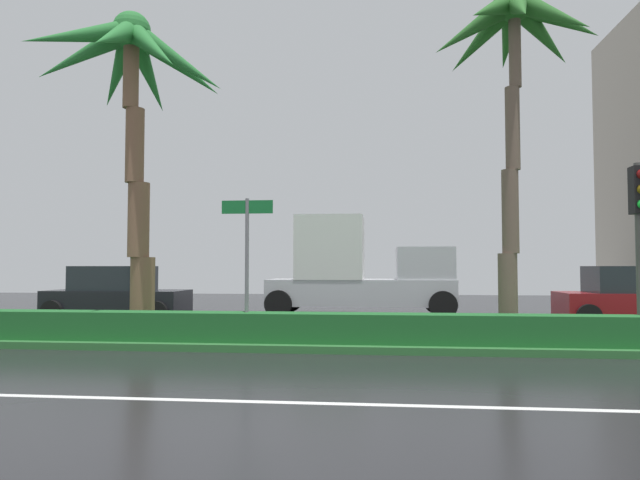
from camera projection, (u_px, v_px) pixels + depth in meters
name	position (u px, v px, depth m)	size (l,w,h in m)	color
ground_plane	(319.00, 338.00, 14.21)	(90.00, 42.00, 0.10)	black
near_lane_divider_stripe	(259.00, 402.00, 7.25)	(81.00, 0.14, 0.01)	white
median_strip	(314.00, 338.00, 13.22)	(85.50, 4.00, 0.15)	#2D6B33
median_hedge	(307.00, 328.00, 11.84)	(76.50, 0.70, 0.60)	#1E6028
palm_tree_mid_left	(133.00, 82.00, 13.78)	(4.82, 4.79, 7.68)	brown
palm_tree_centre_left	(515.00, 43.00, 12.80)	(3.94, 3.94, 7.94)	brown
traffic_signal_median_right	(640.00, 219.00, 11.49)	(0.28, 0.43, 3.64)	#4C4C47
street_name_sign	(247.00, 249.00, 12.13)	(1.10, 0.08, 3.00)	slate
car_in_traffic_leading	(116.00, 294.00, 18.17)	(4.30, 2.02, 1.72)	black
box_truck_lead	(358.00, 271.00, 20.08)	(6.40, 2.64, 3.46)	silver
car_in_traffic_second	(636.00, 297.00, 16.48)	(4.30, 2.02, 1.72)	maroon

